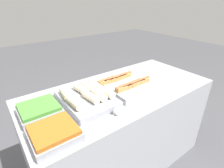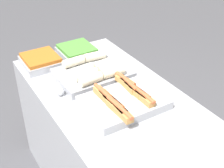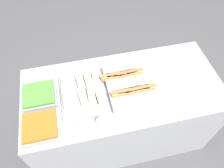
{
  "view_description": "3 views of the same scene",
  "coord_description": "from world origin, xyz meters",
  "px_view_note": "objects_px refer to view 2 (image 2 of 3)",
  "views": [
    {
      "loc": [
        -0.84,
        -1.01,
        1.56
      ],
      "look_at": [
        -0.09,
        0.0,
        0.93
      ],
      "focal_mm": 28.0,
      "sensor_mm": 36.0,
      "label": 1
    },
    {
      "loc": [
        1.21,
        -0.79,
        1.9
      ],
      "look_at": [
        -0.09,
        0.0,
        0.93
      ],
      "focal_mm": 50.0,
      "sensor_mm": 36.0,
      "label": 2
    },
    {
      "loc": [
        -0.32,
        -1.0,
        2.3
      ],
      "look_at": [
        -0.09,
        0.0,
        0.93
      ],
      "focal_mm": 35.0,
      "sensor_mm": 36.0,
      "label": 3
    }
  ],
  "objects_px": {
    "tray_side_back": "(77,51)",
    "serving_spoon_near": "(59,91)",
    "tray_wraps": "(93,72)",
    "tray_hotdogs": "(124,100)",
    "tray_side_front": "(41,61)"
  },
  "relations": [
    {
      "from": "tray_hotdogs",
      "to": "serving_spoon_near",
      "type": "height_order",
      "value": "tray_hotdogs"
    },
    {
      "from": "tray_side_front",
      "to": "serving_spoon_near",
      "type": "bearing_deg",
      "value": -4.57
    },
    {
      "from": "tray_hotdogs",
      "to": "tray_wraps",
      "type": "relative_size",
      "value": 0.97
    },
    {
      "from": "tray_hotdogs",
      "to": "tray_side_back",
      "type": "relative_size",
      "value": 1.71
    },
    {
      "from": "tray_wraps",
      "to": "tray_side_back",
      "type": "relative_size",
      "value": 1.77
    },
    {
      "from": "tray_wraps",
      "to": "tray_side_back",
      "type": "distance_m",
      "value": 0.34
    },
    {
      "from": "tray_wraps",
      "to": "tray_side_front",
      "type": "bearing_deg",
      "value": -145.57
    },
    {
      "from": "tray_side_back",
      "to": "serving_spoon_near",
      "type": "xyz_separation_m",
      "value": [
        0.39,
        -0.31,
        -0.02
      ]
    },
    {
      "from": "serving_spoon_near",
      "to": "tray_side_back",
      "type": "bearing_deg",
      "value": 141.86
    },
    {
      "from": "tray_wraps",
      "to": "serving_spoon_near",
      "type": "distance_m",
      "value": 0.27
    },
    {
      "from": "tray_hotdogs",
      "to": "tray_wraps",
      "type": "bearing_deg",
      "value": 179.87
    },
    {
      "from": "tray_wraps",
      "to": "tray_side_back",
      "type": "bearing_deg",
      "value": 171.97
    },
    {
      "from": "tray_side_back",
      "to": "serving_spoon_near",
      "type": "height_order",
      "value": "tray_side_back"
    },
    {
      "from": "tray_side_front",
      "to": "tray_side_back",
      "type": "height_order",
      "value": "same"
    },
    {
      "from": "tray_side_front",
      "to": "serving_spoon_near",
      "type": "distance_m",
      "value": 0.39
    }
  ]
}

